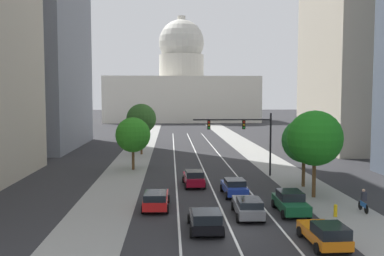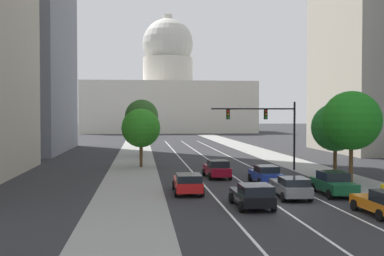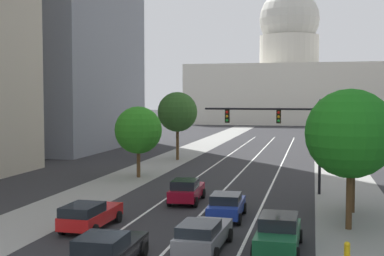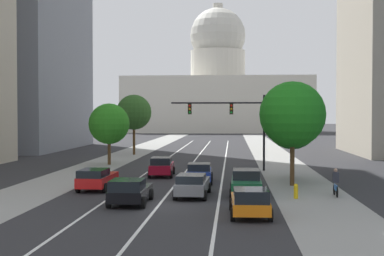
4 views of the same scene
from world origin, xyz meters
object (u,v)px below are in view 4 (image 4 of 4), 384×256
Objects in this scene: car_crimson at (162,166)px; traffic_signal_mast at (234,117)px; car_gray at (192,184)px; street_tree_far_right at (292,114)px; capitol_building at (218,92)px; car_red at (97,178)px; cyclist at (336,183)px; fire_hydrant at (296,191)px; street_tree_mid_left at (134,112)px; car_black at (130,191)px; street_tree_near_right at (292,123)px; street_tree_near_left at (109,124)px; car_blue at (199,173)px; car_orange at (250,202)px; car_green at (246,182)px.

car_crimson is 8.66m from traffic_signal_mast.
car_gray is 9.64m from street_tree_far_right.
capitol_building reaches higher than car_red.
car_red is at bearing -125.51° from traffic_signal_mast.
fire_hydrant is at bearing 115.44° from cyclist.
street_tree_mid_left is (-8.10, -82.84, -5.94)m from capitol_building.
street_tree_far_right is (4.04, -9.76, 0.27)m from traffic_signal_mast.
street_tree_near_right is at bearing -39.51° from car_black.
street_tree_near_left is (-16.04, 20.00, 3.61)m from fire_hydrant.
car_blue is 10.40m from cyclist.
street_tree_far_right reaches higher than car_red.
street_tree_near_left is at bearing 32.15° from car_crimson.
capitol_building is 11.37× the size of car_crimson.
car_black is 7.24m from car_orange.
car_green is 0.54× the size of traffic_signal_mast.
car_green is at bearing -1.20° from car_orange.
fire_hydrant is (2.92, -1.16, -0.35)m from car_green.
car_orange is at bearing -63.02° from street_tree_near_left.
car_green is 3.16m from fire_hydrant.
street_tree_near_right is at bearing -30.59° from street_tree_near_left.
car_blue is at bearing -106.37° from traffic_signal_mast.
cyclist is (2.56, 1.13, 0.39)m from fire_hydrant.
street_tree_near_right is 4.27m from street_tree_far_right.
car_gray is at bearing 177.55° from fire_hydrant.
capitol_building is 96.35m from street_tree_near_left.
street_tree_far_right is (16.47, -14.20, 0.95)m from street_tree_near_left.
car_crimson is 8.56m from car_red.
traffic_signal_mast is at bearing -87.58° from capitol_building.
car_gray is 0.73× the size of street_tree_near_right.
street_tree_near_left is 0.83× the size of street_tree_far_right.
car_orange is 0.69× the size of street_tree_near_left.
car_black is 4.48m from car_gray.
capitol_building is 7.79× the size of street_tree_near_right.
fire_hydrant is 0.14× the size of street_tree_near_right.
car_gray is (-0.01, -6.46, -0.01)m from car_blue.
car_orange is at bearing 143.30° from cyclist.
car_green reaches higher than fire_hydrant.
car_crimson is at bearing 154.25° from street_tree_far_right.
car_green is (6.58, 3.93, 0.05)m from car_black.
cyclist is 26.69m from street_tree_near_left.
fire_hydrant is at bearing -140.74° from car_crimson.
street_tree_mid_left is 1.01× the size of street_tree_far_right.
street_tree_far_right is at bearing -118.40° from car_crimson.
street_tree_mid_left is (-13.04, 31.75, 4.44)m from car_green.
car_black is 0.69× the size of street_tree_near_left.
car_green is (4.94, -114.58, -10.38)m from capitol_building.
street_tree_near_left reaches higher than fire_hydrant.
street_tree_far_right is at bearing -48.12° from car_gray.
street_tree_far_right is (6.64, -0.94, 4.27)m from car_blue.
capitol_building is at bearing -0.79° from car_blue.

